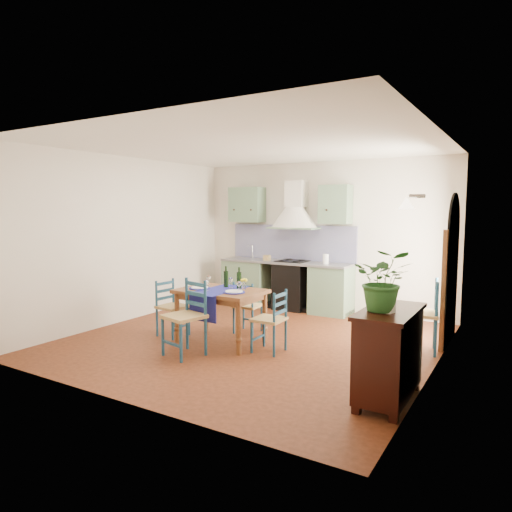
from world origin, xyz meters
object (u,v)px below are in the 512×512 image
(dining_table, at_px, (221,296))
(chair_near, at_px, (186,317))
(sideboard, at_px, (388,351))
(potted_plant, at_px, (384,280))

(dining_table, distance_m, chair_near, 0.72)
(sideboard, bearing_deg, chair_near, 178.34)
(sideboard, relative_size, potted_plant, 1.72)
(sideboard, height_order, potted_plant, potted_plant)
(dining_table, relative_size, chair_near, 1.23)
(dining_table, height_order, chair_near, dining_table)
(chair_near, distance_m, sideboard, 2.66)
(dining_table, bearing_deg, sideboard, -16.51)
(dining_table, relative_size, potted_plant, 2.01)
(dining_table, xyz_separation_m, sideboard, (2.60, -0.77, -0.17))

